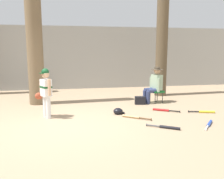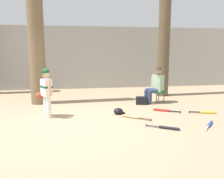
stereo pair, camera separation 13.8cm
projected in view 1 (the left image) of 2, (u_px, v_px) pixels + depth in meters
The scene contains 14 objects.
ground_plane at pixel (66, 126), 5.58m from camera, with size 60.00×60.00×0.00m, color #9E8466.
concrete_back_wall at pixel (66, 58), 10.79m from camera, with size 18.00×0.36×2.83m, color #9E9E99.
tree_near_player at pixel (33, 16), 7.42m from camera, with size 0.77×0.77×6.44m.
tree_behind_spectator at pixel (162, 28), 8.95m from camera, with size 0.70×0.70×5.91m.
young_ballplayer at pixel (45, 90), 6.14m from camera, with size 0.50×0.53×1.31m.
folding_stool at pixel (156, 92), 8.04m from camera, with size 0.49×0.49×0.41m.
seated_spectator at pixel (154, 84), 7.95m from camera, with size 0.68×0.54×1.20m.
handbag_beside_stool at pixel (140, 100), 7.77m from camera, with size 0.34×0.18×0.26m, color black.
bat_wood_tan at pixel (133, 117), 6.19m from camera, with size 0.67×0.54×0.07m.
bat_yellow_trainer at pixel (205, 112), 6.71m from camera, with size 0.73×0.26×0.07m.
bat_black_composite at pixel (167, 127), 5.36m from camera, with size 0.69×0.47×0.07m.
bat_blue_youth at pixel (209, 124), 5.60m from camera, with size 0.53×0.59×0.07m.
bat_red_barrel at pixel (163, 110), 6.91m from camera, with size 0.70×0.47×0.07m.
batting_helmet_black at pixel (118, 111), 6.58m from camera, with size 0.32×0.24×0.18m.
Camera 1 is at (0.10, -5.48, 1.76)m, focal length 37.84 mm.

